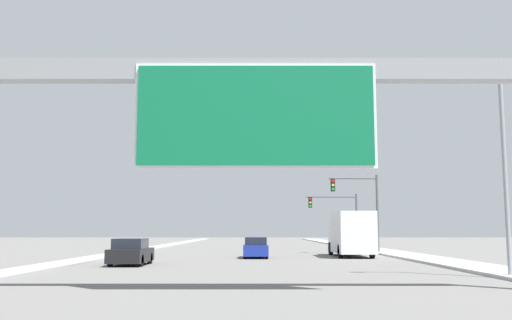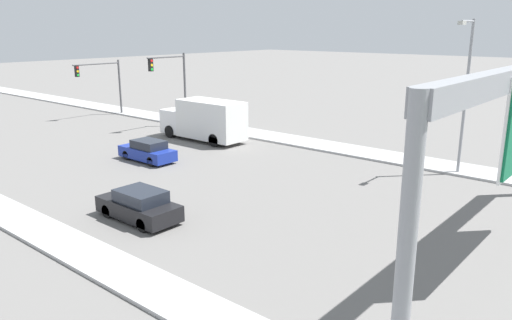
{
  "view_description": "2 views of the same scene",
  "coord_description": "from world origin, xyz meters",
  "px_view_note": "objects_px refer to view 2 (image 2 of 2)",
  "views": [
    {
      "loc": [
        0.01,
        -0.13,
        1.96
      ],
      "look_at": [
        0.0,
        24.36,
        4.96
      ],
      "focal_mm": 40.0,
      "sensor_mm": 36.0,
      "label": 1
    },
    {
      "loc": [
        -20.22,
        13.85,
        8.68
      ],
      "look_at": [
        -1.51,
        29.64,
        2.21
      ],
      "focal_mm": 35.0,
      "sensor_mm": 36.0,
      "label": 2
    }
  ],
  "objects_px": {
    "traffic_light_mid_block": "(104,78)",
    "street_lamp_right": "(465,87)",
    "truck_box_primary": "(205,120)",
    "car_near_center": "(148,151)",
    "traffic_light_near_intersection": "(174,79)",
    "car_mid_center": "(139,206)"
  },
  "relations": [
    {
      "from": "car_mid_center",
      "to": "truck_box_primary",
      "type": "relative_size",
      "value": 0.56
    },
    {
      "from": "car_near_center",
      "to": "traffic_light_near_intersection",
      "type": "relative_size",
      "value": 0.65
    },
    {
      "from": "traffic_light_near_intersection",
      "to": "car_mid_center",
      "type": "bearing_deg",
      "value": -135.25
    },
    {
      "from": "traffic_light_mid_block",
      "to": "street_lamp_right",
      "type": "bearing_deg",
      "value": -87.32
    },
    {
      "from": "traffic_light_near_intersection",
      "to": "traffic_light_mid_block",
      "type": "bearing_deg",
      "value": 92.98
    },
    {
      "from": "car_near_center",
      "to": "truck_box_primary",
      "type": "height_order",
      "value": "truck_box_primary"
    },
    {
      "from": "car_near_center",
      "to": "street_lamp_right",
      "type": "relative_size",
      "value": 0.46
    },
    {
      "from": "car_near_center",
      "to": "street_lamp_right",
      "type": "xyz_separation_m",
      "value": [
        10.09,
        -17.1,
        4.68
      ]
    },
    {
      "from": "car_near_center",
      "to": "traffic_light_near_intersection",
      "type": "xyz_separation_m",
      "value": [
        9.0,
        7.51,
        3.72
      ]
    },
    {
      "from": "traffic_light_mid_block",
      "to": "traffic_light_near_intersection",
      "type": "bearing_deg",
      "value": -87.02
    },
    {
      "from": "car_near_center",
      "to": "traffic_light_mid_block",
      "type": "bearing_deg",
      "value": 64.17
    },
    {
      "from": "traffic_light_mid_block",
      "to": "truck_box_primary",
      "type": "bearing_deg",
      "value": -95.32
    },
    {
      "from": "car_mid_center",
      "to": "car_near_center",
      "type": "distance_m",
      "value": 10.89
    },
    {
      "from": "car_mid_center",
      "to": "traffic_light_near_intersection",
      "type": "bearing_deg",
      "value": 44.75
    },
    {
      "from": "car_near_center",
      "to": "traffic_light_near_intersection",
      "type": "distance_m",
      "value": 12.3
    },
    {
      "from": "truck_box_primary",
      "to": "street_lamp_right",
      "type": "xyz_separation_m",
      "value": [
        3.09,
        -18.77,
        3.71
      ]
    },
    {
      "from": "truck_box_primary",
      "to": "traffic_light_mid_block",
      "type": "bearing_deg",
      "value": 84.68
    },
    {
      "from": "car_mid_center",
      "to": "traffic_light_mid_block",
      "type": "relative_size",
      "value": 0.77
    },
    {
      "from": "traffic_light_near_intersection",
      "to": "street_lamp_right",
      "type": "height_order",
      "value": "street_lamp_right"
    },
    {
      "from": "car_mid_center",
      "to": "traffic_light_mid_block",
      "type": "distance_m",
      "value": 30.3
    },
    {
      "from": "truck_box_primary",
      "to": "street_lamp_right",
      "type": "relative_size",
      "value": 0.83
    },
    {
      "from": "traffic_light_mid_block",
      "to": "car_near_center",
      "type": "bearing_deg",
      "value": -115.83
    }
  ]
}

